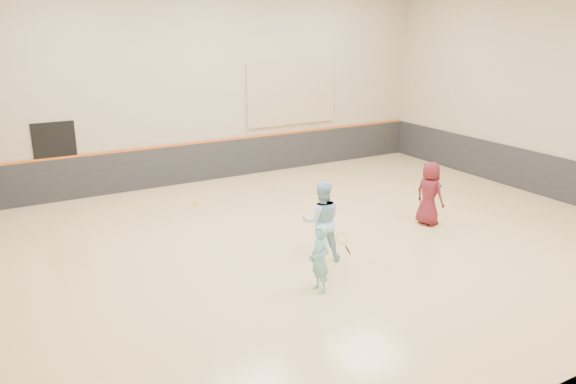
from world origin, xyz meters
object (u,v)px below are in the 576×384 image
girl (320,259)px  young_man (429,194)px  instructor (321,221)px  spare_racket (199,203)px

girl → young_man: 4.54m
young_man → instructor: bearing=89.8°
spare_racket → instructor: bearing=-78.4°
girl → instructor: 1.45m
girl → instructor: size_ratio=0.76×
girl → young_man: (4.21, 1.69, 0.14)m
instructor → young_man: bearing=-149.0°
instructor → girl: bearing=79.2°
spare_racket → girl: bearing=-88.5°
young_man → spare_racket: young_man is taller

